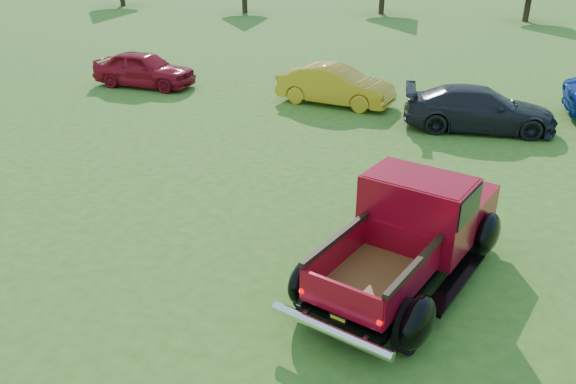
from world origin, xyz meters
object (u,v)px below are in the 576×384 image
(show_car_red, at_px, (144,69))
(show_car_grey, at_px, (479,109))
(show_car_yellow, at_px, (335,85))
(pickup_truck, at_px, (415,228))

(show_car_red, bearing_deg, show_car_grey, -95.36)
(show_car_yellow, distance_m, show_car_grey, 4.57)
(pickup_truck, xyz_separation_m, show_car_yellow, (-3.23, 9.24, -0.18))
(pickup_truck, distance_m, show_car_red, 14.01)
(pickup_truck, bearing_deg, show_car_red, 155.85)
(show_car_red, height_order, show_car_grey, show_car_red)
(show_car_yellow, bearing_deg, show_car_red, 97.97)
(show_car_red, relative_size, show_car_grey, 0.89)
(show_car_yellow, bearing_deg, show_car_grey, -96.86)
(show_car_red, height_order, show_car_yellow, show_car_red)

